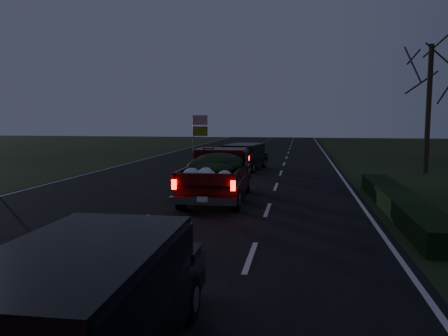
% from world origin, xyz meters
% --- Properties ---
extents(ground, '(120.00, 120.00, 0.00)m').
position_xyz_m(ground, '(0.00, 0.00, 0.00)').
color(ground, black).
rests_on(ground, ground).
extents(road_asphalt, '(14.00, 120.00, 0.02)m').
position_xyz_m(road_asphalt, '(0.00, 0.00, 0.01)').
color(road_asphalt, black).
rests_on(road_asphalt, ground).
extents(hedge_row, '(1.00, 10.00, 0.60)m').
position_xyz_m(hedge_row, '(7.80, 3.00, 0.30)').
color(hedge_row, black).
rests_on(hedge_row, ground).
extents(bare_tree_far, '(3.60, 3.60, 7.00)m').
position_xyz_m(bare_tree_far, '(11.50, 14.00, 5.23)').
color(bare_tree_far, black).
rests_on(bare_tree_far, ground).
extents(pickup_truck, '(2.18, 5.37, 2.79)m').
position_xyz_m(pickup_truck, '(1.64, 4.07, 1.04)').
color(pickup_truck, '#3E0808').
rests_on(pickup_truck, ground).
extents(lead_suv, '(2.43, 4.56, 1.25)m').
position_xyz_m(lead_suv, '(1.41, 13.56, 0.94)').
color(lead_suv, black).
rests_on(lead_suv, ground).
extents(rear_suv, '(2.17, 4.55, 1.29)m').
position_xyz_m(rear_suv, '(2.24, -7.21, 0.98)').
color(rear_suv, black).
rests_on(rear_suv, ground).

